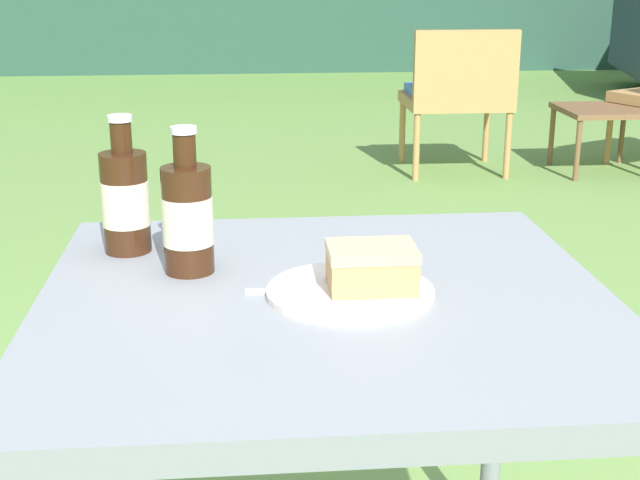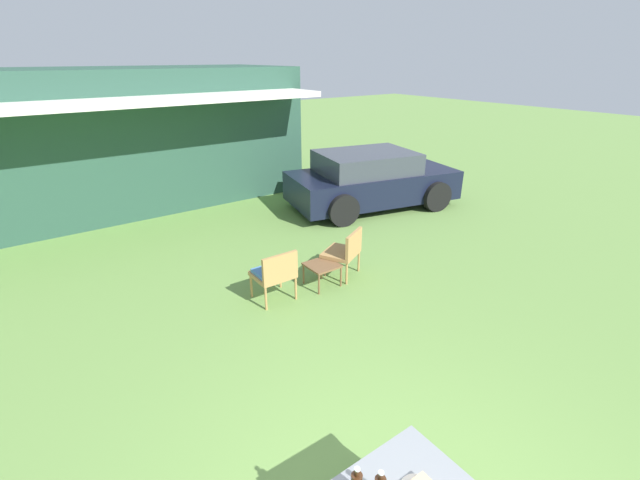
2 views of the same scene
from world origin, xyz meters
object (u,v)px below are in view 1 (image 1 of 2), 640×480
object	(u,v)px
cake_on_plate	(362,278)
cola_bottle_far	(125,199)
garden_side_table	(603,115)
wicker_chair_cushioned	(458,91)
patio_table	(326,338)
cola_bottle_near	(188,216)

from	to	relation	value
cake_on_plate	cola_bottle_far	world-z (taller)	cola_bottle_far
garden_side_table	wicker_chair_cushioned	bearing A→B (deg)	177.03
garden_side_table	cake_on_plate	distance (m)	4.13
patio_table	cola_bottle_near	size ratio (longest dim) A/B	3.66
wicker_chair_cushioned	cola_bottle_far	size ratio (longest dim) A/B	3.59
cake_on_plate	cola_bottle_near	xyz separation A→B (m)	(-0.25, 0.12, 0.06)
cola_bottle_near	cola_bottle_far	distance (m)	0.15
cake_on_plate	cola_bottle_far	xyz separation A→B (m)	(-0.36, 0.23, 0.06)
garden_side_table	cola_bottle_far	xyz separation A→B (m)	(-2.23, -3.42, 0.47)
wicker_chair_cushioned	cola_bottle_near	bearing A→B (deg)	70.41
cola_bottle_near	cola_bottle_far	bearing A→B (deg)	133.88
patio_table	cola_bottle_near	xyz separation A→B (m)	(-0.20, 0.12, 0.16)
patio_table	cola_bottle_near	bearing A→B (deg)	150.09
wicker_chair_cushioned	cola_bottle_near	size ratio (longest dim) A/B	3.59
cake_on_plate	cola_bottle_far	distance (m)	0.43
patio_table	cake_on_plate	distance (m)	0.11
patio_table	cola_bottle_near	distance (m)	0.28
garden_side_table	cola_bottle_near	distance (m)	4.15
wicker_chair_cushioned	patio_table	size ratio (longest dim) A/B	0.98
garden_side_table	patio_table	bearing A→B (deg)	-117.81
cola_bottle_far	cake_on_plate	bearing A→B (deg)	-33.05
wicker_chair_cushioned	cake_on_plate	size ratio (longest dim) A/B	3.35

